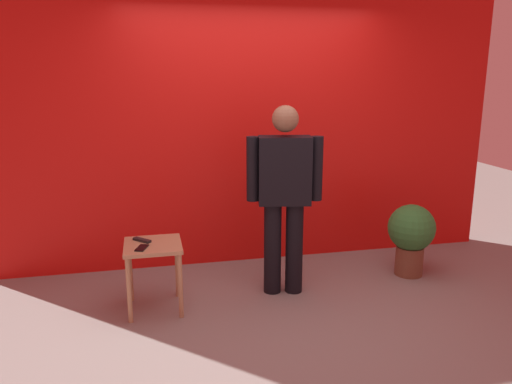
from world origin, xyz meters
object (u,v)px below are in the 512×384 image
object	(u,v)px
tv_remote	(142,240)
potted_plant	(411,234)
side_table	(153,256)
standing_person	(284,191)
cell_phone	(142,248)

from	to	relation	value
tv_remote	potted_plant	distance (m)	2.48
potted_plant	side_table	bearing A→B (deg)	-175.21
side_table	tv_remote	world-z (taller)	tv_remote
standing_person	potted_plant	bearing A→B (deg)	4.68
cell_phone	tv_remote	world-z (taller)	tv_remote
standing_person	side_table	distance (m)	1.20
tv_remote	potted_plant	world-z (taller)	potted_plant
standing_person	tv_remote	size ratio (longest dim) A/B	9.58
side_table	potted_plant	xyz separation A→B (m)	(2.39, 0.20, -0.05)
standing_person	tv_remote	distance (m)	1.24
standing_person	potted_plant	world-z (taller)	standing_person
standing_person	cell_phone	xyz separation A→B (m)	(-1.19, -0.19, -0.35)
standing_person	tv_remote	bearing A→B (deg)	-179.30
cell_phone	potted_plant	distance (m)	2.49
side_table	potted_plant	world-z (taller)	potted_plant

